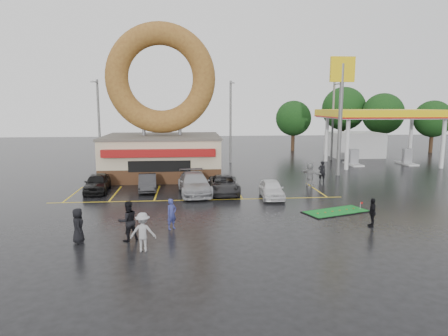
{
  "coord_description": "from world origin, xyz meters",
  "views": [
    {
      "loc": [
        -0.6,
        -23.08,
        6.38
      ],
      "look_at": [
        1.72,
        3.25,
        2.2
      ],
      "focal_mm": 32.0,
      "sensor_mm": 36.0,
      "label": 1
    }
  ],
  "objects": [
    {
      "name": "car_dgrey",
      "position": [
        -3.76,
        6.74,
        0.61
      ],
      "size": [
        1.64,
        3.8,
        1.22
      ],
      "primitive_type": "imported",
      "rotation": [
        0.0,
        0.0,
        0.1
      ],
      "color": "#2B2A2D",
      "rests_on": "ground"
    },
    {
      "name": "car_grey",
      "position": [
        1.9,
        5.39,
        0.64
      ],
      "size": [
        2.17,
        4.61,
        1.27
      ],
      "primitive_type": "imported",
      "rotation": [
        0.0,
        0.0,
        -0.01
      ],
      "color": "#28282A",
      "rests_on": "ground"
    },
    {
      "name": "putting_green",
      "position": [
        8.18,
        -0.44,
        0.03
      ],
      "size": [
        4.35,
        2.98,
        0.5
      ],
      "color": "black",
      "rests_on": "ground"
    },
    {
      "name": "streetlight_left",
      "position": [
        -10.0,
        19.92,
        4.78
      ],
      "size": [
        0.4,
        2.21,
        9.0
      ],
      "color": "slate",
      "rests_on": "ground"
    },
    {
      "name": "car_black",
      "position": [
        -7.4,
        6.52,
        0.7
      ],
      "size": [
        1.91,
        4.2,
        1.4
      ],
      "primitive_type": "imported",
      "rotation": [
        0.0,
        0.0,
        0.07
      ],
      "color": "black",
      "rests_on": "ground"
    },
    {
      "name": "car_silver",
      "position": [
        -0.26,
        5.34,
        0.77
      ],
      "size": [
        2.65,
        5.47,
        1.54
      ],
      "primitive_type": "imported",
      "rotation": [
        0.0,
        0.0,
        0.1
      ],
      "color": "#A0A1A5",
      "rests_on": "ground"
    },
    {
      "name": "ground",
      "position": [
        0.0,
        0.0,
        0.0
      ],
      "size": [
        120.0,
        120.0,
        0.0
      ],
      "primitive_type": "plane",
      "color": "black",
      "rests_on": "ground"
    },
    {
      "name": "tree_far_b",
      "position": [
        32.0,
        28.0,
        4.53
      ],
      "size": [
        4.9,
        4.9,
        7.0
      ],
      "color": "#332114",
      "rests_on": "ground"
    },
    {
      "name": "dumpster",
      "position": [
        -7.64,
        13.63,
        0.65
      ],
      "size": [
        2.01,
        1.54,
        1.3
      ],
      "primitive_type": "cube",
      "rotation": [
        0.0,
        0.0,
        -0.2
      ],
      "color": "#1A451D",
      "rests_on": "ground"
    },
    {
      "name": "person_blackjkt",
      "position": [
        -3.53,
        -4.53,
        0.96
      ],
      "size": [
        1.17,
        1.09,
        1.92
      ],
      "primitive_type": "imported",
      "rotation": [
        0.0,
        0.0,
        3.65
      ],
      "color": "black",
      "rests_on": "ground"
    },
    {
      "name": "streetlight_right",
      "position": [
        16.0,
        21.92,
        4.78
      ],
      "size": [
        0.4,
        2.21,
        9.0
      ],
      "color": "slate",
      "rests_on": "ground"
    },
    {
      "name": "tree_far_a",
      "position": [
        26.0,
        30.0,
        5.18
      ],
      "size": [
        5.6,
        5.6,
        8.0
      ],
      "color": "#332114",
      "rests_on": "ground"
    },
    {
      "name": "tree_far_d",
      "position": [
        14.0,
        32.0,
        4.53
      ],
      "size": [
        4.9,
        4.9,
        7.0
      ],
      "color": "#332114",
      "rests_on": "ground"
    },
    {
      "name": "donut_shop",
      "position": [
        -3.0,
        12.97,
        4.46
      ],
      "size": [
        10.2,
        8.7,
        13.5
      ],
      "color": "#472B19",
      "rests_on": "ground"
    },
    {
      "name": "gas_station",
      "position": [
        20.0,
        20.94,
        3.7
      ],
      "size": [
        12.3,
        13.65,
        5.9
      ],
      "color": "silver",
      "rests_on": "ground"
    },
    {
      "name": "person_walker_near",
      "position": [
        8.93,
        7.3,
        0.96
      ],
      "size": [
        1.57,
        1.75,
        1.93
      ],
      "primitive_type": "imported",
      "rotation": [
        0.0,
        0.0,
        2.25
      ],
      "color": "gray",
      "rests_on": "ground"
    },
    {
      "name": "person_hoodie",
      "position": [
        -2.67,
        -6.0,
        0.87
      ],
      "size": [
        1.15,
        0.68,
        1.75
      ],
      "primitive_type": "imported",
      "rotation": [
        0.0,
        0.0,
        3.11
      ],
      "color": "#99999C",
      "rests_on": "ground"
    },
    {
      "name": "person_blue",
      "position": [
        -1.55,
        -2.89,
        0.8
      ],
      "size": [
        0.69,
        0.68,
        1.6
      ],
      "primitive_type": "imported",
      "rotation": [
        0.0,
        0.0,
        0.72
      ],
      "color": "navy",
      "rests_on": "ground"
    },
    {
      "name": "tree_far_c",
      "position": [
        22.0,
        34.0,
        5.84
      ],
      "size": [
        6.3,
        6.3,
        9.0
      ],
      "color": "#332114",
      "rests_on": "ground"
    },
    {
      "name": "shell_sign",
      "position": [
        13.0,
        12.0,
        7.38
      ],
      "size": [
        2.2,
        0.36,
        10.6
      ],
      "color": "slate",
      "rests_on": "ground"
    },
    {
      "name": "person_bystander",
      "position": [
        -5.81,
        -4.65,
        0.83
      ],
      "size": [
        0.75,
        0.93,
        1.66
      ],
      "primitive_type": "imported",
      "rotation": [
        0.0,
        0.0,
        1.88
      ],
      "color": "black",
      "rests_on": "ground"
    },
    {
      "name": "person_cameraman",
      "position": [
        9.01,
        -3.39,
        0.77
      ],
      "size": [
        0.59,
        0.97,
        1.54
      ],
      "primitive_type": "imported",
      "rotation": [
        0.0,
        0.0,
        -1.82
      ],
      "color": "black",
      "rests_on": "ground"
    },
    {
      "name": "person_walker_far",
      "position": [
        10.47,
        9.04,
        0.88
      ],
      "size": [
        0.65,
        0.43,
        1.75
      ],
      "primitive_type": "imported",
      "rotation": [
        0.0,
        0.0,
        3.13
      ],
      "color": "black",
      "rests_on": "ground"
    },
    {
      "name": "streetlight_mid",
      "position": [
        4.0,
        20.92,
        4.78
      ],
      "size": [
        0.4,
        2.21,
        9.0
      ],
      "color": "slate",
      "rests_on": "ground"
    },
    {
      "name": "car_white",
      "position": [
        5.04,
        3.57,
        0.64
      ],
      "size": [
        1.71,
        3.81,
        1.27
      ],
      "primitive_type": "imported",
      "rotation": [
        0.0,
        0.0,
        -0.06
      ],
      "color": "silver",
      "rests_on": "ground"
    }
  ]
}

